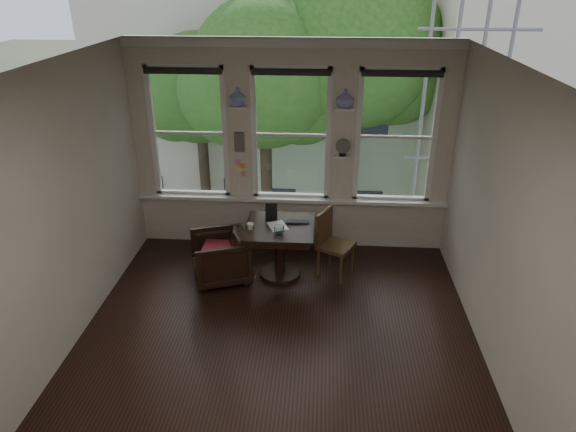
# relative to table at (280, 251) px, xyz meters

# --- Properties ---
(ground) EXTENTS (4.50, 4.50, 0.00)m
(ground) POSITION_rel_table_xyz_m (0.08, -1.27, -0.38)
(ground) COLOR black
(ground) RESTS_ON ground
(ceiling) EXTENTS (4.50, 4.50, 0.00)m
(ceiling) POSITION_rel_table_xyz_m (0.08, -1.27, 2.62)
(ceiling) COLOR silver
(ceiling) RESTS_ON ground
(wall_back) EXTENTS (4.50, 0.00, 4.50)m
(wall_back) POSITION_rel_table_xyz_m (0.08, 0.98, 1.12)
(wall_back) COLOR beige
(wall_back) RESTS_ON ground
(wall_front) EXTENTS (4.50, 0.00, 4.50)m
(wall_front) POSITION_rel_table_xyz_m (0.08, -3.52, 1.12)
(wall_front) COLOR beige
(wall_front) RESTS_ON ground
(wall_left) EXTENTS (0.00, 4.50, 4.50)m
(wall_left) POSITION_rel_table_xyz_m (-2.17, -1.27, 1.12)
(wall_left) COLOR beige
(wall_left) RESTS_ON ground
(wall_right) EXTENTS (0.00, 4.50, 4.50)m
(wall_right) POSITION_rel_table_xyz_m (2.33, -1.27, 1.12)
(wall_right) COLOR beige
(wall_right) RESTS_ON ground
(window_left) EXTENTS (1.10, 0.12, 1.90)m
(window_left) POSITION_rel_table_xyz_m (-1.37, 0.98, 1.32)
(window_left) COLOR white
(window_left) RESTS_ON ground
(window_center) EXTENTS (1.10, 0.12, 1.90)m
(window_center) POSITION_rel_table_xyz_m (0.08, 0.98, 1.32)
(window_center) COLOR white
(window_center) RESTS_ON ground
(window_right) EXTENTS (1.10, 0.12, 1.90)m
(window_right) POSITION_rel_table_xyz_m (1.53, 0.98, 1.32)
(window_right) COLOR white
(window_right) RESTS_ON ground
(shelf_left) EXTENTS (0.26, 0.16, 0.03)m
(shelf_left) POSITION_rel_table_xyz_m (-0.64, 0.88, 1.73)
(shelf_left) COLOR white
(shelf_left) RESTS_ON ground
(shelf_right) EXTENTS (0.26, 0.16, 0.03)m
(shelf_right) POSITION_rel_table_xyz_m (0.81, 0.88, 1.73)
(shelf_right) COLOR white
(shelf_right) RESTS_ON ground
(intercom) EXTENTS (0.14, 0.06, 0.28)m
(intercom) POSITION_rel_table_xyz_m (-0.64, 0.91, 1.23)
(intercom) COLOR #59544F
(intercom) RESTS_ON ground
(sticky_notes) EXTENTS (0.16, 0.01, 0.24)m
(sticky_notes) POSITION_rel_table_xyz_m (-0.64, 0.91, 0.88)
(sticky_notes) COLOR pink
(sticky_notes) RESTS_ON ground
(desk_fan) EXTENTS (0.20, 0.20, 0.24)m
(desk_fan) POSITION_rel_table_xyz_m (0.81, 0.86, 1.16)
(desk_fan) COLOR #59544F
(desk_fan) RESTS_ON ground
(vase_left) EXTENTS (0.24, 0.24, 0.25)m
(vase_left) POSITION_rel_table_xyz_m (-0.64, 0.88, 1.86)
(vase_left) COLOR white
(vase_left) RESTS_ON shelf_left
(vase_right) EXTENTS (0.24, 0.24, 0.25)m
(vase_right) POSITION_rel_table_xyz_m (0.81, 0.88, 1.86)
(vase_right) COLOR white
(vase_right) RESTS_ON shelf_right
(table) EXTENTS (0.90, 0.90, 0.75)m
(table) POSITION_rel_table_xyz_m (0.00, 0.00, 0.00)
(table) COLOR black
(table) RESTS_ON ground
(armchair_left) EXTENTS (0.91, 0.90, 0.66)m
(armchair_left) POSITION_rel_table_xyz_m (-0.79, -0.15, -0.05)
(armchair_left) COLOR black
(armchair_left) RESTS_ON ground
(cushion_red) EXTENTS (0.45, 0.45, 0.06)m
(cushion_red) POSITION_rel_table_xyz_m (-0.79, -0.15, 0.08)
(cushion_red) COLOR maroon
(cushion_red) RESTS_ON armchair_left
(side_chair_right) EXTENTS (0.57, 0.57, 0.92)m
(side_chair_right) POSITION_rel_table_xyz_m (0.75, 0.05, 0.09)
(side_chair_right) COLOR #412C17
(side_chair_right) RESTS_ON ground
(laptop) EXTENTS (0.31, 0.21, 0.02)m
(laptop) POSITION_rel_table_xyz_m (0.23, 0.07, 0.39)
(laptop) COLOR black
(laptop) RESTS_ON table
(mug) EXTENTS (0.12, 0.12, 0.09)m
(mug) POSITION_rel_table_xyz_m (-0.37, -0.13, 0.42)
(mug) COLOR white
(mug) RESTS_ON table
(drinking_glass) EXTENTS (0.18, 0.18, 0.11)m
(drinking_glass) POSITION_rel_table_xyz_m (0.01, -0.22, 0.43)
(drinking_glass) COLOR white
(drinking_glass) RESTS_ON table
(tablet) EXTENTS (0.17, 0.09, 0.22)m
(tablet) POSITION_rel_table_xyz_m (-0.13, 0.21, 0.48)
(tablet) COLOR black
(tablet) RESTS_ON table
(papers) EXTENTS (0.32, 0.36, 0.00)m
(papers) POSITION_rel_table_xyz_m (-0.03, -0.01, 0.38)
(papers) COLOR silver
(papers) RESTS_ON table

